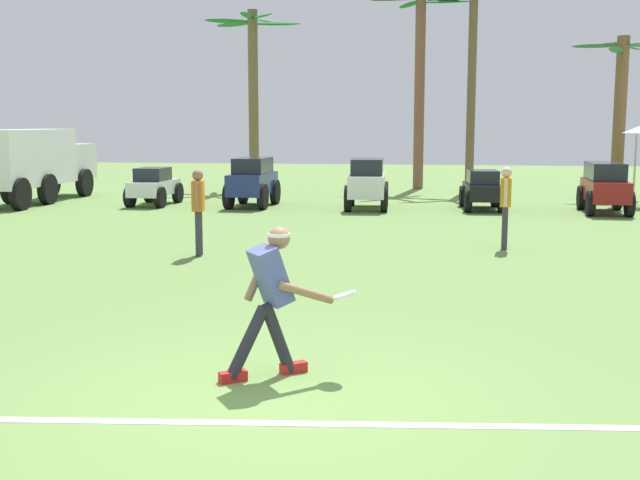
{
  "coord_description": "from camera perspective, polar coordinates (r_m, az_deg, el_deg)",
  "views": [
    {
      "loc": [
        1.4,
        -6.54,
        2.39
      ],
      "look_at": [
        -0.06,
        3.54,
        0.9
      ],
      "focal_mm": 45.0,
      "sensor_mm": 36.0,
      "label": 1
    }
  ],
  "objects": [
    {
      "name": "frisbee_thrower",
      "position": [
        7.55,
        -3.54,
        -3.83
      ],
      "size": [
        1.05,
        0.59,
        1.43
      ],
      "color": "#23232D",
      "rests_on": "ground_plane"
    },
    {
      "name": "palm_tree_left_of_centre",
      "position": [
        29.55,
        7.09,
        11.54
      ],
      "size": [
        3.74,
        3.25,
        7.03
      ],
      "color": "brown",
      "rests_on": "ground_plane"
    },
    {
      "name": "ground_plane",
      "position": [
        7.1,
        -3.73,
        -11.37
      ],
      "size": [
        80.0,
        80.0,
        0.0
      ],
      "primitive_type": "plane",
      "color": "#668D44"
    },
    {
      "name": "teammate_near_sideline",
      "position": [
        14.6,
        -8.65,
        2.54
      ],
      "size": [
        0.25,
        0.5,
        1.56
      ],
      "color": "#33333D",
      "rests_on": "ground_plane"
    },
    {
      "name": "frisbee_in_flight",
      "position": [
        7.67,
        1.66,
        -3.95
      ],
      "size": [
        0.28,
        0.29,
        0.1
      ],
      "color": "white"
    },
    {
      "name": "parked_car_slot_c",
      "position": [
        22.49,
        3.38,
        4.12
      ],
      "size": [
        1.27,
        2.39,
        1.4
      ],
      "color": "silver",
      "rests_on": "ground_plane"
    },
    {
      "name": "parked_car_slot_b",
      "position": [
        23.14,
        -4.82,
        4.22
      ],
      "size": [
        1.21,
        2.37,
        1.4
      ],
      "color": "navy",
      "rests_on": "ground_plane"
    },
    {
      "name": "box_truck",
      "position": [
        25.74,
        -19.46,
        5.28
      ],
      "size": [
        1.47,
        5.92,
        2.2
      ],
      "color": "silver",
      "rests_on": "ground_plane"
    },
    {
      "name": "field_line_paint",
      "position": [
        6.62,
        -4.69,
        -12.83
      ],
      "size": [
        27.37,
        3.06,
        0.01
      ],
      "primitive_type": "cube",
      "rotation": [
        0.0,
        0.0,
        0.11
      ],
      "color": "white",
      "rests_on": "ground_plane"
    },
    {
      "name": "parked_car_slot_e",
      "position": [
        22.76,
        19.6,
        3.65
      ],
      "size": [
        1.21,
        2.43,
        1.34
      ],
      "color": "maroon",
      "rests_on": "ground_plane"
    },
    {
      "name": "teammate_midfield",
      "position": [
        15.59,
        13.06,
        2.78
      ],
      "size": [
        0.23,
        0.5,
        1.56
      ],
      "color": "#33333D",
      "rests_on": "ground_plane"
    },
    {
      "name": "palm_tree_far_left",
      "position": [
        29.73,
        -4.76,
        11.05
      ],
      "size": [
        3.37,
        3.25,
        6.41
      ],
      "color": "brown",
      "rests_on": "ground_plane"
    },
    {
      "name": "parked_car_slot_a",
      "position": [
        23.97,
        -11.72,
        3.79
      ],
      "size": [
        1.1,
        2.21,
        1.1
      ],
      "color": "silver",
      "rests_on": "ground_plane"
    },
    {
      "name": "palm_tree_right_of_centre",
      "position": [
        29.07,
        10.74,
        11.91
      ],
      "size": [
        3.57,
        3.36,
        7.19
      ],
      "color": "brown",
      "rests_on": "ground_plane"
    },
    {
      "name": "palm_tree_far_right",
      "position": [
        27.66,
        20.59,
        9.05
      ],
      "size": [
        3.11,
        3.18,
        5.11
      ],
      "color": "brown",
      "rests_on": "ground_plane"
    },
    {
      "name": "parked_car_slot_d",
      "position": [
        22.68,
        11.46,
        3.55
      ],
      "size": [
        1.2,
        2.25,
        1.1
      ],
      "color": "black",
      "rests_on": "ground_plane"
    }
  ]
}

